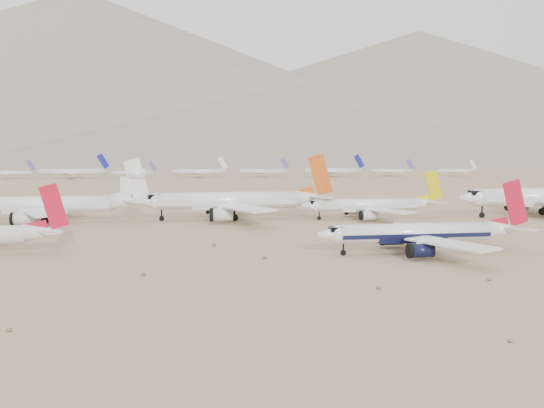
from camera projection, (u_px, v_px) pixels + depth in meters
The scene contains 9 objects.
ground at pixel (370, 253), 122.22m from camera, with size 7000.00×7000.00×0.00m, color #7C6248.
main_airliner at pixel (424, 233), 121.91m from camera, with size 42.25×41.26×14.91m.
row2_gold_tail at pixel (372, 205), 182.17m from camera, with size 41.63×40.71×14.82m.
row2_orange_tail at pixel (236, 201), 180.65m from camera, with size 55.48×54.27×19.79m.
row2_white_trijet at pixel (51, 204), 171.89m from camera, with size 52.46×51.27×18.59m.
distant_storage_row at pixel (162, 172), 447.92m from camera, with size 479.86×49.62×15.79m.
mountain_range at pixel (212, 90), 1736.76m from camera, with size 7354.00×3024.00×470.00m.
foothills at pixel (444, 128), 1281.30m from camera, with size 4637.50×1395.00×155.00m.
desert_scrub at pixel (445, 283), 93.97m from camera, with size 261.14×128.56×0.63m.
Camera 1 is at (-38.73, -116.16, 20.87)m, focal length 40.00 mm.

